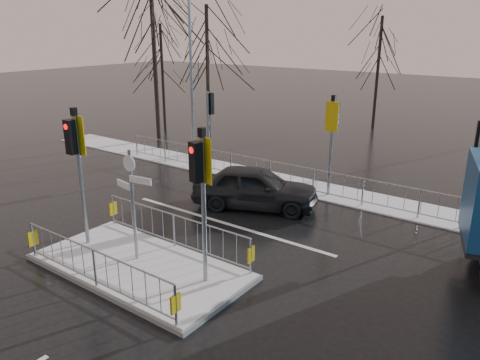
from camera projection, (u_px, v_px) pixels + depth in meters
The scene contains 11 objects.
ground at pixel (139, 269), 12.61m from camera, with size 120.00×120.00×0.00m, color black.
snow_verge at pixel (298, 186), 19.19m from camera, with size 30.00×2.00×0.04m, color white.
lane_markings at pixel (130, 274), 12.35m from camera, with size 8.00×11.38×0.01m.
traffic_island at pixel (139, 255), 12.50m from camera, with size 6.00×3.04×4.15m.
far_kerb_fixtures at pixel (299, 166), 18.33m from camera, with size 18.00×0.65×3.83m.
car_far_lane at pixel (255, 187), 16.70m from camera, with size 1.80×4.46×1.52m, color black.
tree_near_a at pixel (153, 29), 25.05m from camera, with size 4.75×4.75×8.97m.
tree_near_b at pixel (207, 48), 25.09m from camera, with size 4.00×4.00×7.55m.
tree_near_c at pixel (162, 57), 28.59m from camera, with size 3.50×3.50×6.61m.
tree_far_a at pixel (379, 51), 29.09m from camera, with size 3.75×3.75×7.08m.
street_lamp_left at pixel (192, 65), 22.11m from camera, with size 1.25×0.18×8.20m.
Camera 1 is at (8.84, -7.45, 6.19)m, focal length 35.00 mm.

